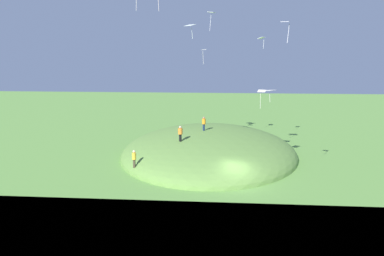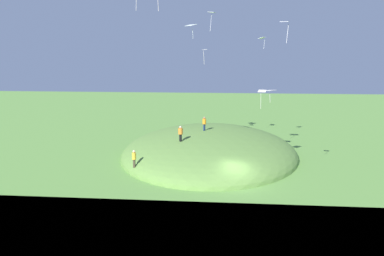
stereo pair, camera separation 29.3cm
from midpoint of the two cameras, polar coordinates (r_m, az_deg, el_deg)
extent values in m
plane|color=#5F913F|center=(35.93, 6.75, -8.01)|extent=(160.00, 160.00, 0.00)
ellipsoid|color=#5D863C|center=(46.34, 2.71, -3.62)|extent=(25.94, 19.96, 5.45)
cube|color=navy|center=(45.43, 1.95, 0.10)|extent=(0.25, 0.25, 0.76)
cylinder|color=orange|center=(45.31, 1.96, 0.95)|extent=(0.59, 0.59, 0.60)
sphere|color=#A16E5D|center=(45.24, 1.96, 1.47)|extent=(0.23, 0.23, 0.23)
cube|color=#3C3426|center=(38.39, -8.05, -5.05)|extent=(0.19, 0.24, 0.82)
cylinder|color=gold|center=(38.20, -8.07, -3.99)|extent=(0.51, 0.51, 0.65)
sphere|color=beige|center=(38.09, -8.09, -3.34)|extent=(0.25, 0.25, 0.25)
cube|color=black|center=(41.31, -1.45, -1.40)|extent=(0.29, 0.28, 0.78)
cylinder|color=orange|center=(41.17, -1.46, -0.45)|extent=(0.67, 0.67, 0.61)
sphere|color=beige|center=(41.09, -1.46, 0.12)|extent=(0.23, 0.23, 0.23)
cube|color=white|center=(30.05, 13.38, 14.59)|extent=(0.59, 0.71, 0.06)
cylinder|color=white|center=(30.05, 13.78, 12.99)|extent=(0.11, 0.14, 1.35)
cube|color=silver|center=(42.74, 10.20, 5.23)|extent=(0.81, 0.97, 0.22)
cylinder|color=silver|center=(42.77, 10.01, 3.84)|extent=(0.15, 0.05, 1.66)
cube|color=white|center=(39.28, 11.33, 5.31)|extent=(1.32, 1.28, 0.08)
cylinder|color=white|center=(39.36, 11.30, 4.26)|extent=(0.16, 0.12, 0.90)
cube|color=silver|center=(48.56, 1.96, 11.14)|extent=(0.84, 0.69, 0.08)
cylinder|color=silver|center=(48.55, 1.88, 10.01)|extent=(0.19, 0.13, 1.55)
cube|color=white|center=(46.08, 10.18, 12.58)|extent=(1.02, 0.93, 0.20)
cylinder|color=white|center=(45.84, 10.47, 11.68)|extent=(0.06, 0.08, 1.00)
cube|color=white|center=(44.18, 3.09, 16.19)|extent=(1.15, 0.95, 0.10)
cylinder|color=white|center=(43.99, 2.91, 14.78)|extent=(0.12, 0.16, 1.69)
cylinder|color=silver|center=(36.35, -7.75, 17.18)|extent=(0.06, 0.09, 1.13)
cylinder|color=white|center=(33.40, -4.63, 17.59)|extent=(0.11, 0.08, 1.50)
cube|color=white|center=(46.85, 0.01, 14.51)|extent=(1.41, 1.44, 0.22)
cylinder|color=white|center=(46.94, 0.28, 13.40)|extent=(0.12, 0.16, 1.20)
camera|label=1|loc=(0.15, -89.78, 0.04)|focal=37.28mm
camera|label=2|loc=(0.15, 90.22, -0.04)|focal=37.28mm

